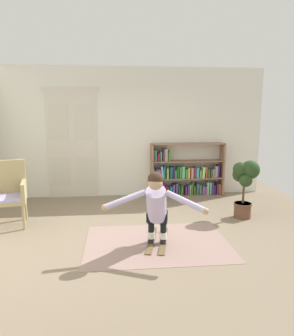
# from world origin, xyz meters

# --- Properties ---
(ground_plane) EXTENTS (7.20, 7.20, 0.00)m
(ground_plane) POSITION_xyz_m (0.00, 0.00, 0.00)
(ground_plane) COLOR #7D6D58
(back_wall) EXTENTS (6.00, 0.10, 2.90)m
(back_wall) POSITION_xyz_m (0.00, 2.60, 1.45)
(back_wall) COLOR silver
(back_wall) RESTS_ON ground
(double_door) EXTENTS (1.22, 0.05, 2.45)m
(double_door) POSITION_xyz_m (-1.35, 2.54, 1.23)
(double_door) COLOR beige
(double_door) RESTS_ON ground
(rug) EXTENTS (2.12, 1.52, 0.01)m
(rug) POSITION_xyz_m (0.20, -0.20, 0.00)
(rug) COLOR gray
(rug) RESTS_ON ground
(bookshelf) EXTENTS (1.68, 0.30, 1.22)m
(bookshelf) POSITION_xyz_m (1.20, 2.39, 0.49)
(bookshelf) COLOR #8A644C
(bookshelf) RESTS_ON ground
(wicker_chair) EXTENTS (0.71, 0.71, 1.10)m
(wicker_chair) POSITION_xyz_m (-2.24, 0.84, 0.58)
(wicker_chair) COLOR tan
(wicker_chair) RESTS_ON ground
(potted_plant) EXTENTS (0.47, 0.43, 1.06)m
(potted_plant) POSITION_xyz_m (1.93, 0.79, 0.67)
(potted_plant) COLOR brown
(potted_plant) RESTS_ON ground
(skis_pair) EXTENTS (0.45, 0.91, 0.07)m
(skis_pair) POSITION_xyz_m (0.21, -0.17, 0.02)
(skis_pair) COLOR brown
(skis_pair) RESTS_ON rug
(person_skier) EXTENTS (1.38, 0.83, 1.08)m
(person_skier) POSITION_xyz_m (0.16, -0.38, 0.67)
(person_skier) COLOR white
(person_skier) RESTS_ON skis_pair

